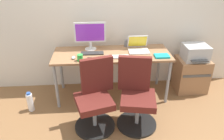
{
  "coord_description": "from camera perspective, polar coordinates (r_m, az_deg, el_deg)",
  "views": [
    {
      "loc": [
        -0.23,
        -3.02,
        2.06
      ],
      "look_at": [
        0.0,
        -0.05,
        0.49
      ],
      "focal_mm": 34.99,
      "sensor_mm": 36.0,
      "label": 1
    }
  ],
  "objects": [
    {
      "name": "mouse_by_laptop",
      "position": [
        3.12,
        7.01,
        3.03
      ],
      "size": [
        0.06,
        0.1,
        0.03
      ],
      "primitive_type": "ellipsoid",
      "color": "#B7B7B7",
      "rests_on": "desk"
    },
    {
      "name": "pen_cup",
      "position": [
        3.55,
        3.79,
        6.99
      ],
      "size": [
        0.07,
        0.07,
        0.1
      ],
      "primitive_type": "cylinder",
      "color": "slate",
      "rests_on": "desk"
    },
    {
      "name": "back_wall",
      "position": [
        3.52,
        -0.58,
        15.32
      ],
      "size": [
        4.4,
        0.04,
        2.6
      ],
      "primitive_type": "cube",
      "color": "silver",
      "rests_on": "ground"
    },
    {
      "name": "office_chair_right",
      "position": [
        2.9,
        6.4,
        -6.85
      ],
      "size": [
        0.54,
        0.54,
        0.94
      ],
      "color": "black",
      "rests_on": "ground"
    },
    {
      "name": "desk",
      "position": [
        3.33,
        -0.07,
        3.36
      ],
      "size": [
        1.76,
        0.64,
        0.75
      ],
      "color": "#996B47",
      "rests_on": "ground"
    },
    {
      "name": "open_laptop",
      "position": [
        3.41,
        6.88,
        5.93
      ],
      "size": [
        0.31,
        0.28,
        0.22
      ],
      "color": "silver",
      "rests_on": "desk"
    },
    {
      "name": "office_chair_left",
      "position": [
        2.85,
        -4.41,
        -7.35
      ],
      "size": [
        0.54,
        0.54,
        0.94
      ],
      "color": "black",
      "rests_on": "ground"
    },
    {
      "name": "mouse_by_monitor",
      "position": [
        3.17,
        -10.05,
        3.22
      ],
      "size": [
        0.06,
        0.1,
        0.03
      ],
      "primitive_type": "ellipsoid",
      "color": "#B7B7B7",
      "rests_on": "desk"
    },
    {
      "name": "printer",
      "position": [
        3.73,
        20.91,
        4.36
      ],
      "size": [
        0.38,
        0.4,
        0.24
      ],
      "color": "#B7B7B7",
      "rests_on": "side_cabinet"
    },
    {
      "name": "phone_near_monitor",
      "position": [
        3.09,
        -5.85,
        2.66
      ],
      "size": [
        0.07,
        0.14,
        0.01
      ],
      "primitive_type": "cube",
      "color": "black",
      "rests_on": "desk"
    },
    {
      "name": "coffee_mug",
      "position": [
        3.08,
        -8.35,
        3.23
      ],
      "size": [
        0.08,
        0.08,
        0.09
      ],
      "primitive_type": "cylinder",
      "color": "green",
      "rests_on": "desk"
    },
    {
      "name": "desktop_monitor",
      "position": [
        3.38,
        -5.76,
        9.35
      ],
      "size": [
        0.48,
        0.18,
        0.43
      ],
      "color": "silver",
      "rests_on": "desk"
    },
    {
      "name": "keyboard_by_monitor",
      "position": [
        3.29,
        -5.19,
        4.38
      ],
      "size": [
        0.34,
        0.12,
        0.02
      ],
      "primitive_type": "cube",
      "color": "#2D2D2D",
      "rests_on": "desk"
    },
    {
      "name": "water_bottle_on_floor",
      "position": [
        3.46,
        -20.59,
        -7.83
      ],
      "size": [
        0.09,
        0.09,
        0.31
      ],
      "color": "white",
      "rests_on": "ground"
    },
    {
      "name": "notebook",
      "position": [
        3.26,
        12.88,
        3.6
      ],
      "size": [
        0.21,
        0.15,
        0.03
      ],
      "primitive_type": "cube",
      "color": "teal",
      "rests_on": "desk"
    },
    {
      "name": "keyboard_by_laptop",
      "position": [
        3.16,
        1.44,
        3.45
      ],
      "size": [
        0.34,
        0.12,
        0.02
      ],
      "primitive_type": "cube",
      "color": "#B7B7B7",
      "rests_on": "desk"
    },
    {
      "name": "side_cabinet",
      "position": [
        3.9,
        19.91,
        -1.09
      ],
      "size": [
        0.5,
        0.42,
        0.57
      ],
      "color": "#996B47",
      "rests_on": "ground"
    },
    {
      "name": "ground_plane",
      "position": [
        3.67,
        -0.06,
        -6.37
      ],
      "size": [
        5.28,
        5.28,
        0.0
      ],
      "primitive_type": "plane",
      "color": "brown"
    }
  ]
}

